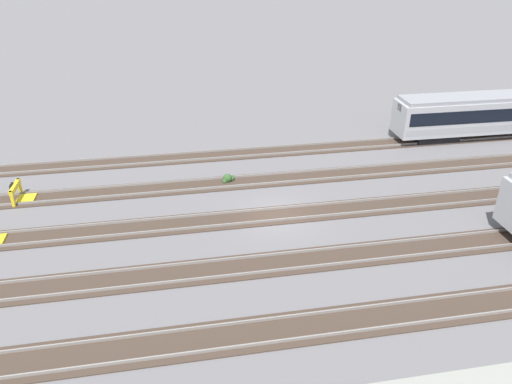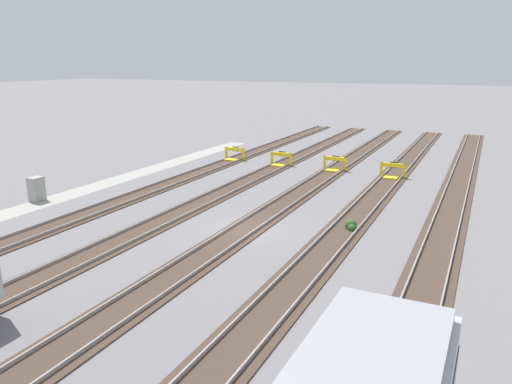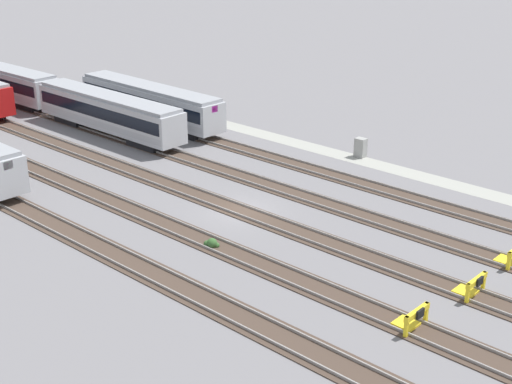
# 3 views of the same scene
# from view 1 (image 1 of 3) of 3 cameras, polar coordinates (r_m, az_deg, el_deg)

# --- Properties ---
(ground_plane) EXTENTS (400.00, 400.00, 0.00)m
(ground_plane) POSITION_cam_1_polar(r_m,az_deg,el_deg) (31.16, 2.56, -2.71)
(ground_plane) COLOR slate
(rail_track_nearest) EXTENTS (90.00, 2.23, 0.21)m
(rail_track_nearest) POSITION_cam_1_polar(r_m,az_deg,el_deg) (23.49, 7.92, -14.78)
(rail_track_nearest) COLOR #47382D
(rail_track_nearest) RESTS_ON ground
(rail_track_near_inner) EXTENTS (90.00, 2.23, 0.21)m
(rail_track_near_inner) POSITION_cam_1_polar(r_m,az_deg,el_deg) (27.14, 4.83, -7.86)
(rail_track_near_inner) COLOR #47382D
(rail_track_near_inner) RESTS_ON ground
(rail_track_middle) EXTENTS (90.00, 2.24, 0.21)m
(rail_track_middle) POSITION_cam_1_polar(r_m,az_deg,el_deg) (31.14, 2.57, -2.64)
(rail_track_middle) COLOR #47382D
(rail_track_middle) RESTS_ON ground
(rail_track_far_inner) EXTENTS (90.00, 2.23, 0.21)m
(rail_track_far_inner) POSITION_cam_1_polar(r_m,az_deg,el_deg) (35.38, 0.85, 1.37)
(rail_track_far_inner) COLOR #47382D
(rail_track_far_inner) RESTS_ON ground
(rail_track_farthest) EXTENTS (90.00, 2.23, 0.21)m
(rail_track_farthest) POSITION_cam_1_polar(r_m,az_deg,el_deg) (39.78, -0.50, 4.51)
(rail_track_farthest) COLOR #47382D
(rail_track_farthest) RESTS_ON ground
(subway_car_front_row_leftmost) EXTENTS (18.04, 3.08, 3.70)m
(subway_car_front_row_leftmost) POSITION_cam_1_polar(r_m,az_deg,el_deg) (47.23, 26.00, 8.09)
(subway_car_front_row_leftmost) COLOR #B7BABF
(subway_car_front_row_leftmost) RESTS_ON ground
(bumper_stop_far_inner_track) EXTENTS (1.36, 2.00, 1.22)m
(bumper_stop_far_inner_track) POSITION_cam_1_polar(r_m,az_deg,el_deg) (36.09, -25.34, -0.13)
(bumper_stop_far_inner_track) COLOR yellow
(bumper_stop_far_inner_track) RESTS_ON ground
(weed_clump) EXTENTS (0.92, 0.70, 0.64)m
(weed_clump) POSITION_cam_1_polar(r_m,az_deg,el_deg) (35.20, -3.21, 1.54)
(weed_clump) COLOR #38602D
(weed_clump) RESTS_ON ground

